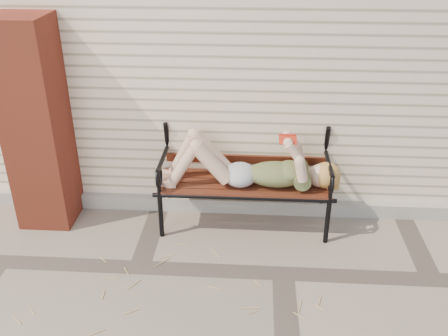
{
  "coord_description": "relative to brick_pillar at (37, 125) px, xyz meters",
  "views": [
    {
      "loc": [
        -0.29,
        -3.41,
        2.77
      ],
      "look_at": [
        -0.55,
        0.62,
        0.68
      ],
      "focal_mm": 40.0,
      "sensor_mm": 36.0,
      "label": 1
    }
  ],
  "objects": [
    {
      "name": "garden_bench",
      "position": [
        1.94,
        0.08,
        -0.36
      ],
      "size": [
        1.76,
        0.7,
        1.14
      ],
      "color": "black",
      "rests_on": "ground"
    },
    {
      "name": "house_wall",
      "position": [
        2.3,
        2.25,
        0.5
      ],
      "size": [
        8.0,
        4.0,
        3.0
      ],
      "primitive_type": "cube",
      "color": "#F6DEC0",
      "rests_on": "ground"
    },
    {
      "name": "brick_pillar",
      "position": [
        0.0,
        0.0,
        0.0
      ],
      "size": [
        0.5,
        0.5,
        2.0
      ],
      "primitive_type": "cube",
      "color": "#983822",
      "rests_on": "ground"
    },
    {
      "name": "ground",
      "position": [
        2.3,
        -0.75,
        -1.0
      ],
      "size": [
        80.0,
        80.0,
        0.0
      ],
      "primitive_type": "plane",
      "color": "gray",
      "rests_on": "ground"
    },
    {
      "name": "foundation_strip",
      "position": [
        2.3,
        0.22,
        -0.93
      ],
      "size": [
        8.0,
        0.1,
        0.15
      ],
      "primitive_type": "cube",
      "color": "#A6A396",
      "rests_on": "ground"
    },
    {
      "name": "straw_scatter",
      "position": [
        1.1,
        -1.21,
        -0.99
      ],
      "size": [
        2.74,
        1.64,
        0.01
      ],
      "color": "tan",
      "rests_on": "ground"
    },
    {
      "name": "reading_woman",
      "position": [
        1.95,
        -0.06,
        -0.32
      ],
      "size": [
        1.66,
        0.38,
        0.52
      ],
      "color": "#093A41",
      "rests_on": "ground"
    }
  ]
}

